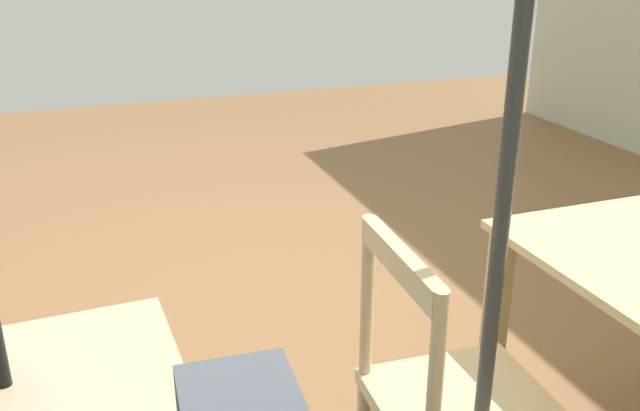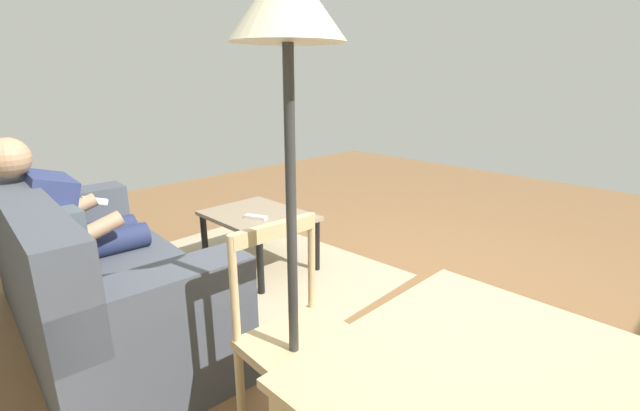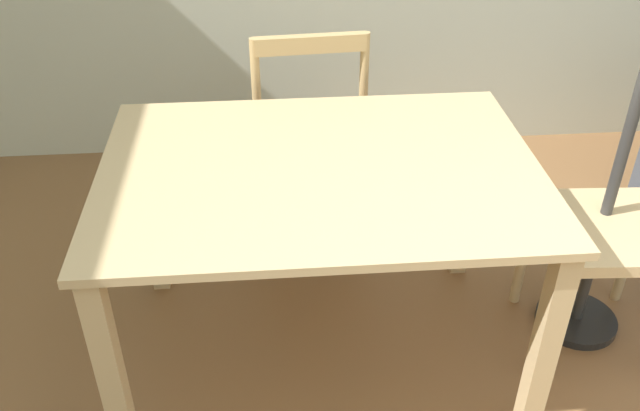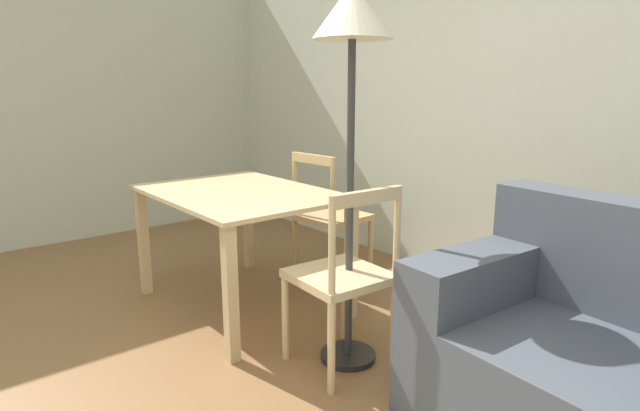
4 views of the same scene
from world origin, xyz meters
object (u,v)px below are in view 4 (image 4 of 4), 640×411
object	(u,v)px
dining_table	(240,209)
dining_chair_near_wall	(330,217)
floor_lamp	(352,49)
dining_chair_facing_couch	(343,278)

from	to	relation	value
dining_table	dining_chair_near_wall	bearing A→B (deg)	89.83
dining_table	dining_chair_near_wall	size ratio (longest dim) A/B	1.37
dining_table	dining_chair_near_wall	distance (m)	0.74
floor_lamp	dining_chair_near_wall	bearing A→B (deg)	144.51
floor_lamp	dining_chair_facing_couch	bearing A→B (deg)	-65.90
dining_table	floor_lamp	bearing A→B (deg)	3.97
dining_chair_near_wall	dining_chair_facing_couch	world-z (taller)	same
dining_chair_near_wall	dining_chair_facing_couch	bearing A→B (deg)	-37.24
dining_chair_facing_couch	dining_table	bearing A→B (deg)	179.90
dining_table	floor_lamp	xyz separation A→B (m)	(0.92, 0.06, 0.89)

